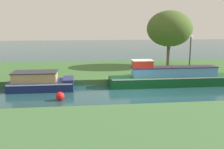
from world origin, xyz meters
The scene contains 9 objects.
ground_plane centered at (0.00, 0.00, 0.00)m, with size 120.00×120.00×0.00m, color #1E4449.
riverbank_far centered at (0.00, 7.00, 0.20)m, with size 72.00×10.00×0.40m, color #3C6732.
navy_barge centered at (-5.86, 1.20, 0.51)m, with size 4.16×2.07×1.21m.
forest_narrowboat centered at (3.46, 1.20, 0.61)m, with size 9.72×1.45×1.87m.
willow_tree_left centered at (5.00, 7.44, 3.89)m, with size 4.12×4.49×5.14m.
lamp_post centered at (5.41, 3.53, 2.31)m, with size 0.24×0.24×3.05m.
mooring_post_near centered at (1.24, 2.71, 0.81)m, with size 0.16×0.16×0.83m, color #4E3525.
mooring_post_far centered at (3.59, 2.71, 0.82)m, with size 0.13×0.13×0.84m, color #473D29.
channel_buoy centered at (-4.38, -1.57, 0.25)m, with size 0.49×0.49×0.49m, color red.
Camera 1 is at (-3.18, -16.01, 4.18)m, focal length 41.69 mm.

